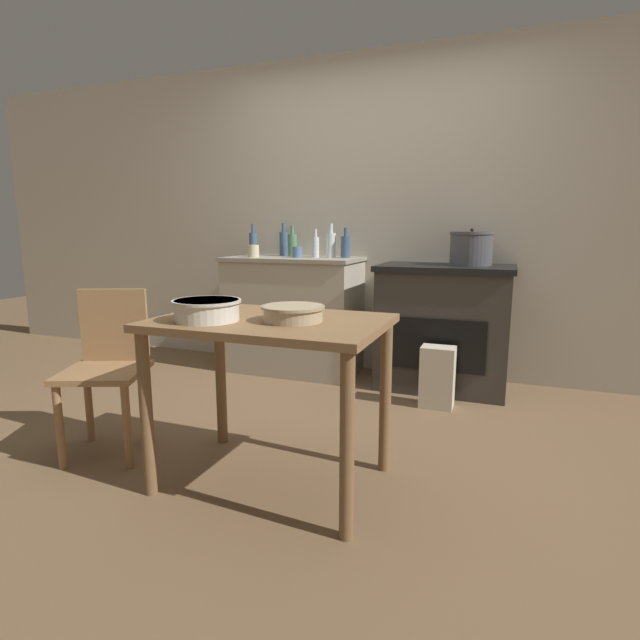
# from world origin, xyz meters

# --- Properties ---
(ground_plane) EXTENTS (14.00, 14.00, 0.00)m
(ground_plane) POSITION_xyz_m (0.00, 0.00, 0.00)
(ground_plane) COLOR brown
(wall_back) EXTENTS (8.00, 0.07, 2.55)m
(wall_back) POSITION_xyz_m (0.00, 1.58, 1.27)
(wall_back) COLOR beige
(wall_back) RESTS_ON ground_plane
(counter_cabinet) EXTENTS (1.10, 0.58, 0.95)m
(counter_cabinet) POSITION_xyz_m (-0.58, 1.27, 0.48)
(counter_cabinet) COLOR #B2A893
(counter_cabinet) RESTS_ON ground_plane
(stove) EXTENTS (0.96, 0.62, 0.92)m
(stove) POSITION_xyz_m (0.65, 1.26, 0.46)
(stove) COLOR #38332D
(stove) RESTS_ON ground_plane
(work_table) EXTENTS (1.02, 0.70, 0.78)m
(work_table) POSITION_xyz_m (0.10, -0.49, 0.66)
(work_table) COLOR olive
(work_table) RESTS_ON ground_plane
(chair) EXTENTS (0.52, 0.52, 0.86)m
(chair) POSITION_xyz_m (-0.87, -0.48, 0.47)
(chair) COLOR #997047
(chair) RESTS_ON ground_plane
(flour_sack) EXTENTS (0.22, 0.15, 0.41)m
(flour_sack) POSITION_xyz_m (0.68, 0.80, 0.21)
(flour_sack) COLOR beige
(flour_sack) RESTS_ON ground_plane
(stock_pot) EXTENTS (0.31, 0.31, 0.26)m
(stock_pot) POSITION_xyz_m (0.81, 1.31, 1.04)
(stock_pot) COLOR #4C4C51
(stock_pot) RESTS_ON stove
(mixing_bowl_large) EXTENTS (0.28, 0.28, 0.07)m
(mixing_bowl_large) POSITION_xyz_m (0.22, -0.51, 0.82)
(mixing_bowl_large) COLOR tan
(mixing_bowl_large) RESTS_ON work_table
(mixing_bowl_small) EXTENTS (0.30, 0.30, 0.09)m
(mixing_bowl_small) POSITION_xyz_m (-0.13, -0.63, 0.83)
(mixing_bowl_small) COLOR silver
(mixing_bowl_small) RESTS_ON work_table
(bottle_far_left) EXTENTS (0.08, 0.08, 0.27)m
(bottle_far_left) POSITION_xyz_m (-0.28, 1.36, 1.05)
(bottle_far_left) COLOR silver
(bottle_far_left) RESTS_ON counter_cabinet
(bottle_left) EXTENTS (0.07, 0.07, 0.28)m
(bottle_left) POSITION_xyz_m (-0.76, 1.48, 1.06)
(bottle_left) COLOR #3D5675
(bottle_left) RESTS_ON counter_cabinet
(bottle_mid_left) EXTENTS (0.08, 0.08, 0.25)m
(bottle_mid_left) POSITION_xyz_m (-0.64, 1.40, 1.05)
(bottle_mid_left) COLOR #517F5B
(bottle_mid_left) RESTS_ON counter_cabinet
(bottle_center_left) EXTENTS (0.06, 0.06, 0.23)m
(bottle_center_left) POSITION_xyz_m (-0.39, 1.31, 1.04)
(bottle_center_left) COLOR silver
(bottle_center_left) RESTS_ON counter_cabinet
(bottle_center) EXTENTS (0.07, 0.07, 0.27)m
(bottle_center) POSITION_xyz_m (-1.00, 1.39, 1.05)
(bottle_center) COLOR #3D5675
(bottle_center) RESTS_ON counter_cabinet
(bottle_center_right) EXTENTS (0.08, 0.08, 0.24)m
(bottle_center_right) POSITION_xyz_m (-0.15, 1.36, 1.04)
(bottle_center_right) COLOR #3D5675
(bottle_center_right) RESTS_ON counter_cabinet
(cup_mid_right) EXTENTS (0.09, 0.09, 0.10)m
(cup_mid_right) POSITION_xyz_m (-0.88, 1.16, 1.00)
(cup_mid_right) COLOR beige
(cup_mid_right) RESTS_ON counter_cabinet
(cup_right) EXTENTS (0.08, 0.08, 0.09)m
(cup_right) POSITION_xyz_m (-0.53, 1.25, 0.99)
(cup_right) COLOR #4C6B99
(cup_right) RESTS_ON counter_cabinet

